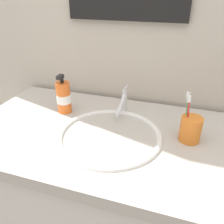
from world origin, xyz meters
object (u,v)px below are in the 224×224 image
at_px(faucet, 123,102).
at_px(toothbrush_green, 187,112).
at_px(toothbrush_red, 188,115).
at_px(toothbrush_cup, 191,129).
at_px(soap_dispenser, 64,97).

relative_size(faucet, toothbrush_green, 0.88).
relative_size(toothbrush_green, toothbrush_red, 1.03).
distance_m(toothbrush_cup, soap_dispenser, 0.56).
bearing_deg(toothbrush_cup, toothbrush_red, 176.50).
bearing_deg(toothbrush_green, toothbrush_cup, -36.54).
xyz_separation_m(faucet, toothbrush_green, (0.27, -0.11, 0.05)).
bearing_deg(toothbrush_red, toothbrush_green, 106.06).
height_order(faucet, toothbrush_red, toothbrush_red).
bearing_deg(toothbrush_red, toothbrush_cup, -3.50).
height_order(faucet, soap_dispenser, soap_dispenser).
distance_m(toothbrush_cup, toothbrush_green, 0.07).
xyz_separation_m(faucet, soap_dispenser, (-0.26, -0.07, 0.02)).
distance_m(toothbrush_red, soap_dispenser, 0.54).
bearing_deg(faucet, soap_dispenser, -166.02).
bearing_deg(toothbrush_red, soap_dispenser, 173.72).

